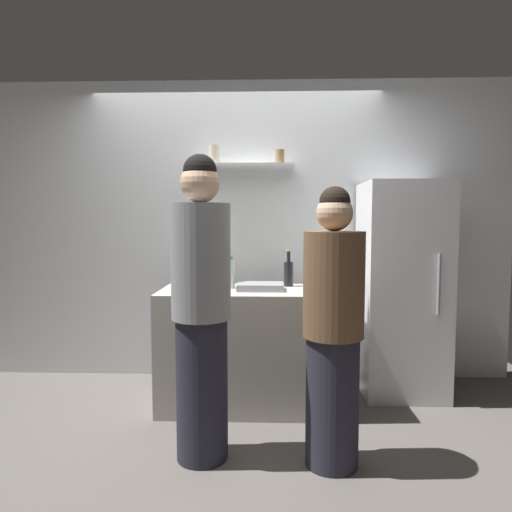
% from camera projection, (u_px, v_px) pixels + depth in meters
% --- Properties ---
extents(ground_plane, '(5.28, 5.28, 0.00)m').
position_uv_depth(ground_plane, '(223.00, 438.00, 2.92)').
color(ground_plane, '#59544F').
extents(back_wall_assembly, '(4.80, 0.32, 2.60)m').
position_uv_depth(back_wall_assembly, '(237.00, 231.00, 4.06)').
color(back_wall_assembly, white).
rests_on(back_wall_assembly, ground).
extents(refrigerator, '(0.63, 0.66, 1.69)m').
position_uv_depth(refrigerator, '(401.00, 289.00, 3.65)').
color(refrigerator, white).
rests_on(refrigerator, ground).
extents(counter, '(1.42, 0.62, 0.88)m').
position_uv_depth(counter, '(256.00, 348.00, 3.42)').
color(counter, '#B7B2A8').
rests_on(counter, ground).
extents(baking_pan, '(0.34, 0.24, 0.05)m').
position_uv_depth(baking_pan, '(260.00, 287.00, 3.36)').
color(baking_pan, gray).
rests_on(baking_pan, counter).
extents(utensil_holder, '(0.10, 0.10, 0.22)m').
position_uv_depth(utensil_holder, '(204.00, 282.00, 3.33)').
color(utensil_holder, '#B2B2B7').
rests_on(utensil_holder, counter).
extents(wine_bottle_amber_glass, '(0.08, 0.08, 0.30)m').
position_uv_depth(wine_bottle_amber_glass, '(343.00, 275.00, 3.38)').
color(wine_bottle_amber_glass, '#472814').
rests_on(wine_bottle_amber_glass, counter).
extents(wine_bottle_pale_glass, '(0.06, 0.06, 0.33)m').
position_uv_depth(wine_bottle_pale_glass, '(177.00, 276.00, 3.13)').
color(wine_bottle_pale_glass, '#B2BFB2').
rests_on(wine_bottle_pale_glass, counter).
extents(wine_bottle_green_glass, '(0.08, 0.08, 0.32)m').
position_uv_depth(wine_bottle_green_glass, '(315.00, 277.00, 3.13)').
color(wine_bottle_green_glass, '#19471E').
rests_on(wine_bottle_green_glass, counter).
extents(wine_bottle_dark_glass, '(0.07, 0.07, 0.29)m').
position_uv_depth(wine_bottle_dark_glass, '(288.00, 273.00, 3.54)').
color(wine_bottle_dark_glass, black).
rests_on(wine_bottle_dark_glass, counter).
extents(water_bottle_plastic, '(0.08, 0.08, 0.24)m').
position_uv_depth(water_bottle_plastic, '(230.00, 274.00, 3.45)').
color(water_bottle_plastic, silver).
rests_on(water_bottle_plastic, counter).
extents(person_brown_jacket, '(0.34, 0.34, 1.58)m').
position_uv_depth(person_brown_jacket, '(333.00, 331.00, 2.55)').
color(person_brown_jacket, '#262633').
rests_on(person_brown_jacket, ground).
extents(person_grey_hoodie, '(0.34, 0.34, 1.77)m').
position_uv_depth(person_grey_hoodie, '(201.00, 310.00, 2.61)').
color(person_grey_hoodie, '#262633').
rests_on(person_grey_hoodie, ground).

